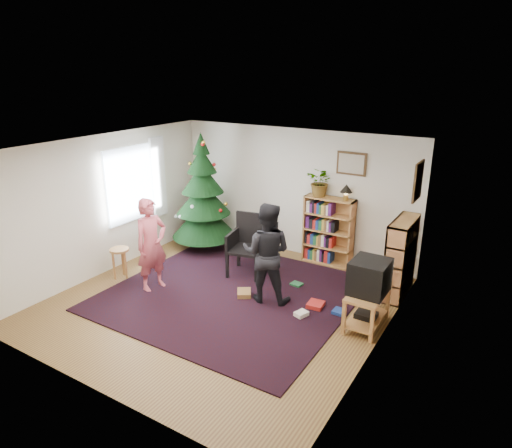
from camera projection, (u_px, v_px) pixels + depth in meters
The scene contains 23 objects.
floor at pixel (221, 302), 7.36m from camera, with size 5.00×5.00×0.00m, color brown.
ceiling at pixel (217, 147), 6.54m from camera, with size 5.00×5.00×0.00m, color white.
wall_back at pixel (294, 192), 8.97m from camera, with size 5.00×0.02×2.50m, color silver.
wall_front at pixel (84, 296), 4.94m from camera, with size 5.00×0.02×2.50m, color silver.
wall_left at pixel (106, 204), 8.18m from camera, with size 0.02×5.00×2.50m, color silver.
wall_right at pixel (381, 264), 5.72m from camera, with size 0.02×5.00×2.50m, color silver.
rug at pixel (232, 294), 7.60m from camera, with size 3.80×3.60×0.02m, color black.
window_pane at pixel (131, 184), 8.57m from camera, with size 0.04×1.20×1.40m, color silver.
curtain at pixel (158, 177), 9.12m from camera, with size 0.06×0.35×1.60m, color white.
picture_back at pixel (352, 164), 8.15m from camera, with size 0.55×0.03×0.42m.
picture_right at pixel (418, 181), 6.92m from camera, with size 0.03×0.50×0.60m.
christmas_tree at pixel (203, 201), 9.27m from camera, with size 1.32×1.32×2.39m.
bookshelf_back at pixel (328, 230), 8.62m from camera, with size 0.95×0.30×1.30m.
bookshelf_right at pixel (401, 257), 7.42m from camera, with size 0.30×0.95×1.30m.
tv_stand at pixel (367, 306), 6.58m from camera, with size 0.46×0.83×0.55m.
crt_tv at pixel (369, 277), 6.43m from camera, with size 0.52×0.56×0.49m.
armchair at pixel (250, 242), 8.23m from camera, with size 0.72×0.72×1.10m.
stool at pixel (120, 255), 8.06m from camera, with size 0.34×0.34×0.56m.
person_standing at pixel (151, 245), 7.56m from camera, with size 0.58×0.38×1.59m, color #BB4A55.
person_by_chair at pixel (267, 253), 7.16m from camera, with size 0.80×0.62×1.64m, color black.
potted_plant at pixel (321, 182), 8.42m from camera, with size 0.50×0.43×0.55m, color gray.
table_lamp at pixel (346, 189), 8.20m from camera, with size 0.22×0.22×0.30m.
floor_clutter at pixel (308, 301), 7.31m from camera, with size 1.81×1.12×0.08m.
Camera 1 is at (3.89, -5.29, 3.61)m, focal length 32.00 mm.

